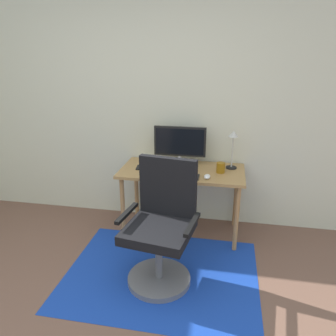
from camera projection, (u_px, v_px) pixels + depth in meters
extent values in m
cube|color=beige|center=(146.00, 105.00, 3.53)|extent=(6.00, 0.10, 2.60)
cube|color=#173DA6|center=(161.00, 274.00, 2.86)|extent=(1.66, 1.28, 0.01)
cube|color=#AA7F49|center=(182.00, 171.00, 3.30)|extent=(1.26, 0.62, 0.03)
cylinder|color=#AF7D49|center=(123.00, 209.00, 3.29)|extent=(0.04, 0.04, 0.69)
cylinder|color=#AF7D49|center=(236.00, 219.00, 3.09)|extent=(0.04, 0.04, 0.69)
cylinder|color=#AF7D49|center=(136.00, 189.00, 3.75)|extent=(0.04, 0.04, 0.69)
cylinder|color=#AF7D49|center=(236.00, 197.00, 3.56)|extent=(0.04, 0.04, 0.69)
cylinder|color=#B2B2B7|center=(180.00, 163.00, 3.46)|extent=(0.18, 0.18, 0.01)
cylinder|color=#B2B2B7|center=(180.00, 159.00, 3.45)|extent=(0.04, 0.04, 0.08)
cube|color=black|center=(180.00, 141.00, 3.38)|extent=(0.54, 0.04, 0.31)
cube|color=black|center=(180.00, 142.00, 3.36)|extent=(0.50, 0.00, 0.27)
cube|color=black|center=(177.00, 176.00, 3.11)|extent=(0.43, 0.13, 0.02)
ellipsoid|color=white|center=(207.00, 177.00, 3.07)|extent=(0.06, 0.10, 0.03)
cylinder|color=#905E11|center=(221.00, 168.00, 3.20)|extent=(0.09, 0.09, 0.10)
cube|color=black|center=(140.00, 167.00, 3.35)|extent=(0.09, 0.15, 0.01)
cylinder|color=black|center=(231.00, 168.00, 3.34)|extent=(0.11, 0.11, 0.01)
cylinder|color=beige|center=(232.00, 152.00, 3.28)|extent=(0.02, 0.02, 0.32)
cone|color=beige|center=(234.00, 134.00, 3.22)|extent=(0.10, 0.10, 0.06)
cylinder|color=slate|center=(159.00, 279.00, 2.76)|extent=(0.53, 0.53, 0.05)
cylinder|color=slate|center=(159.00, 256.00, 2.68)|extent=(0.06, 0.06, 0.41)
cube|color=black|center=(159.00, 231.00, 2.60)|extent=(0.59, 0.59, 0.08)
cube|color=black|center=(168.00, 186.00, 2.70)|extent=(0.49, 0.13, 0.51)
cube|color=black|center=(127.00, 213.00, 2.64)|extent=(0.09, 0.36, 0.03)
cube|color=black|center=(192.00, 224.00, 2.47)|extent=(0.09, 0.36, 0.03)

